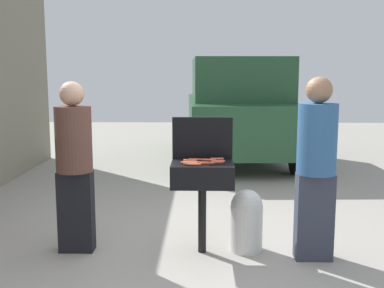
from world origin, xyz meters
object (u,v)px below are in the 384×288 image
at_px(hot_dog_2, 190,160).
at_px(hot_dog_6, 207,163).
at_px(propane_tank, 246,219).
at_px(hot_dog_8, 195,160).
at_px(hot_dog_7, 217,159).
at_px(hot_dog_0, 202,163).
at_px(hot_dog_1, 217,163).
at_px(parked_minivan, 237,109).
at_px(bbq_grill, 202,177).
at_px(hot_dog_3, 194,164).
at_px(hot_dog_5, 218,161).
at_px(hot_dog_10, 190,164).
at_px(person_left, 74,161).
at_px(person_right, 316,162).
at_px(hot_dog_11, 209,160).
at_px(hot_dog_4, 189,162).
at_px(hot_dog_9, 187,163).

bearing_deg(hot_dog_2, hot_dog_6, -41.98).
bearing_deg(propane_tank, hot_dog_8, 173.99).
bearing_deg(hot_dog_7, hot_dog_0, -127.53).
height_order(hot_dog_0, hot_dog_2, same).
bearing_deg(hot_dog_1, parked_minivan, 83.66).
height_order(bbq_grill, hot_dog_3, hot_dog_3).
relative_size(hot_dog_1, hot_dog_5, 1.00).
bearing_deg(hot_dog_10, hot_dog_6, 5.70).
bearing_deg(hot_dog_8, parked_minivan, 81.17).
distance_m(person_left, person_right, 2.30).
relative_size(hot_dog_8, parked_minivan, 0.03).
xyz_separation_m(hot_dog_7, hot_dog_11, (-0.08, -0.05, 0.00)).
bearing_deg(bbq_grill, parked_minivan, 82.11).
height_order(hot_dog_1, hot_dog_4, same).
xyz_separation_m(hot_dog_3, hot_dog_7, (0.22, 0.28, 0.00)).
xyz_separation_m(hot_dog_9, person_left, (-1.10, 0.06, 0.00)).
height_order(person_right, parked_minivan, parked_minivan).
bearing_deg(hot_dog_2, hot_dog_0, -45.20).
bearing_deg(bbq_grill, hot_dog_5, 5.52).
distance_m(hot_dog_8, hot_dog_11, 0.13).
bearing_deg(hot_dog_2, propane_tank, -1.13).
bearing_deg(hot_dog_4, person_left, 178.27).
bearing_deg(parked_minivan, hot_dog_6, 80.57).
bearing_deg(person_right, hot_dog_8, -27.21).
bearing_deg(parked_minivan, hot_dog_1, 81.48).
relative_size(hot_dog_8, hot_dog_10, 1.00).
relative_size(hot_dog_9, parked_minivan, 0.03).
bearing_deg(hot_dog_5, parked_minivan, 83.79).
distance_m(hot_dog_4, hot_dog_8, 0.13).
bearing_deg(hot_dog_9, person_right, -4.76).
bearing_deg(hot_dog_1, hot_dog_9, -178.51).
xyz_separation_m(hot_dog_1, hot_dog_2, (-0.25, 0.10, 0.00)).
height_order(hot_dog_5, hot_dog_6, same).
relative_size(hot_dog_5, person_left, 0.08).
xyz_separation_m(hot_dog_4, hot_dog_5, (0.28, 0.04, 0.00)).
relative_size(hot_dog_1, hot_dog_3, 1.00).
relative_size(hot_dog_10, person_right, 0.08).
bearing_deg(hot_dog_0, hot_dog_4, 164.37).
distance_m(hot_dog_3, parked_minivan, 5.29).
distance_m(hot_dog_1, hot_dog_9, 0.28).
bearing_deg(bbq_grill, hot_dog_8, 125.30).
bearing_deg(hot_dog_0, propane_tank, 13.00).
distance_m(hot_dog_6, hot_dog_7, 0.25).
bearing_deg(hot_dog_8, hot_dog_10, -102.32).
height_order(bbq_grill, hot_dog_2, hot_dog_2).
xyz_separation_m(hot_dog_5, propane_tank, (0.28, 0.03, -0.58)).
bearing_deg(hot_dog_7, hot_dog_9, -146.42).
xyz_separation_m(hot_dog_1, parked_minivan, (0.57, 5.13, 0.12)).
relative_size(hot_dog_0, hot_dog_7, 1.00).
bearing_deg(parked_minivan, person_left, 66.86).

